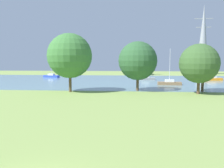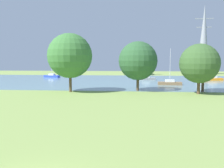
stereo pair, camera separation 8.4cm
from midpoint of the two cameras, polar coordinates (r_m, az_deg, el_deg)
ground_plane at (r=30.37m, az=-2.38°, el=-3.75°), size 160.00×160.00×0.00m
water_surface at (r=58.03m, az=1.27°, el=0.84°), size 140.00×40.00×0.02m
sailboat_brown at (r=49.28m, az=14.04°, el=0.31°), size 4.86×1.69×7.44m
sailboat_gray at (r=60.39m, az=8.36°, el=1.41°), size 4.88×1.77×7.57m
sailboat_blue at (r=71.38m, az=-14.52°, el=1.94°), size 5.02×2.61×5.57m
sailboat_orange at (r=63.58m, az=23.51°, el=1.20°), size 4.95×2.07×6.70m
tree_west_far at (r=37.61m, az=-10.23°, el=6.82°), size 7.10×7.10×9.32m
tree_east_far at (r=38.64m, az=6.46°, el=5.67°), size 6.39×6.39×8.18m
tree_west_near at (r=37.01m, az=20.73°, el=4.73°), size 5.89×5.89×7.54m
tree_east_near at (r=40.11m, az=21.62°, el=4.89°), size 4.75×4.75×7.07m
electricity_pylon at (r=90.57m, az=21.60°, el=10.07°), size 6.40×4.40×24.75m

